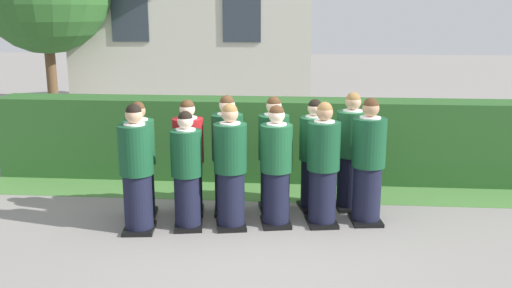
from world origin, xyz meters
TOP-DOWN VIEW (x-y plane):
  - ground_plane at (0.00, 0.00)m, footprint 60.00×60.00m
  - student_front_row_0 at (-1.47, -0.28)m, footprint 0.44×0.55m
  - student_front_row_1 at (-0.86, -0.13)m, footprint 0.43×0.50m
  - student_front_row_2 at (-0.30, -0.05)m, footprint 0.46×0.56m
  - student_front_row_3 at (0.28, 0.07)m, footprint 0.45×0.52m
  - student_front_row_4 at (0.89, 0.14)m, footprint 0.46×0.53m
  - student_front_row_5 at (1.49, 0.27)m, footprint 0.45×0.56m
  - student_rear_row_0 at (-1.59, 0.26)m, footprint 0.43×0.53m
  - student_in_red_blazer at (-0.94, 0.41)m, footprint 0.44×0.54m
  - student_rear_row_2 at (-0.41, 0.49)m, footprint 0.44×0.55m
  - student_rear_row_3 at (0.22, 0.63)m, footprint 0.46×0.53m
  - student_rear_row_4 at (0.78, 0.74)m, footprint 0.47×0.53m
  - student_rear_row_5 at (1.31, 0.81)m, footprint 0.46×0.54m
  - hedge at (0.00, 2.21)m, footprint 9.05×0.70m
  - lawn_strip at (0.00, 1.41)m, footprint 9.05×0.90m

SIDE VIEW (x-z plane):
  - ground_plane at x=0.00m, z-range 0.00..0.00m
  - lawn_strip at x=0.00m, z-range 0.00..0.01m
  - hedge at x=0.00m, z-range 0.00..1.35m
  - student_front_row_1 at x=-0.86m, z-range -0.04..1.52m
  - student_rear_row_4 at x=0.78m, z-range -0.04..1.56m
  - student_rear_row_0 at x=-1.59m, z-range -0.04..1.57m
  - student_front_row_3 at x=0.28m, z-range -0.04..1.58m
  - student_in_red_blazer at x=-0.94m, z-range -0.04..1.58m
  - student_rear_row_3 at x=0.22m, z-range -0.04..1.60m
  - student_front_row_2 at x=-0.30m, z-range -0.04..1.61m
  - student_front_row_4 at x=0.89m, z-range -0.04..1.61m
  - student_front_row_0 at x=-1.47m, z-range -0.04..1.63m
  - student_rear_row_2 at x=-0.41m, z-range -0.04..1.63m
  - student_rear_row_5 at x=1.31m, z-range -0.04..1.65m
  - student_front_row_5 at x=1.49m, z-range -0.04..1.66m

